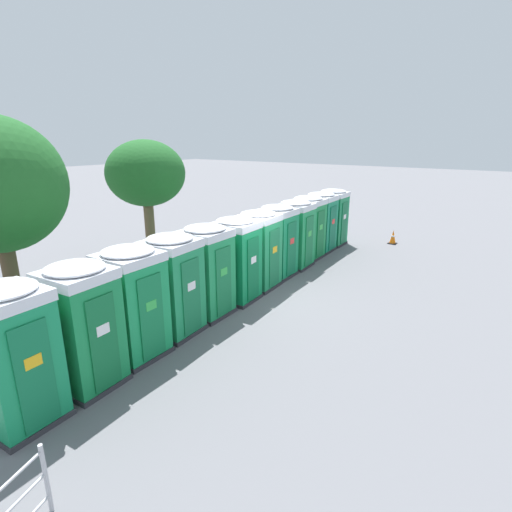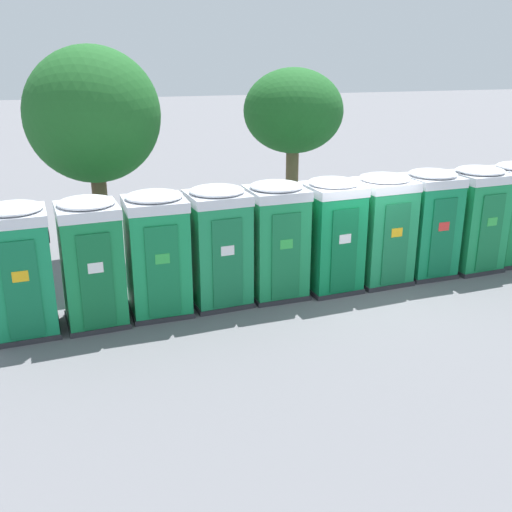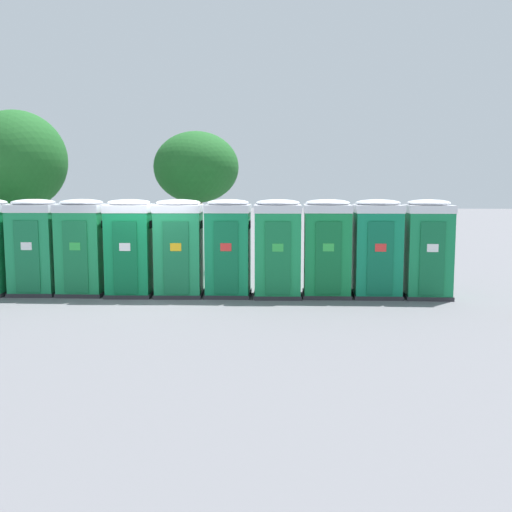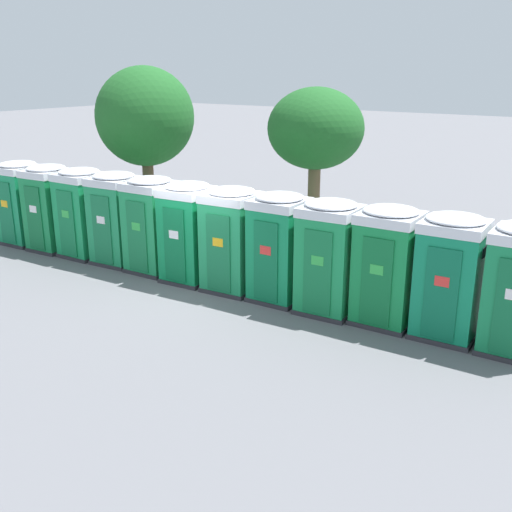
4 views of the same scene
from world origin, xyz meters
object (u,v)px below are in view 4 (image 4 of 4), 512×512
Objects in this scene: portapotty_8 at (329,256)px; portapotty_6 at (232,239)px; portapotty_0 at (21,202)px; portapotty_4 at (152,224)px; portapotty_10 at (450,276)px; portapotty_5 at (188,232)px; portapotty_7 at (279,247)px; portapotty_2 at (82,212)px; portapotty_3 at (116,218)px; portapotty_1 at (50,207)px; street_tree_1 at (145,117)px; street_tree_0 at (316,130)px; portapotty_9 at (387,265)px.

portapotty_6 is at bearing -177.09° from portapotty_8.
portapotty_0 is 1.00× the size of portapotty_8.
portapotty_10 is (7.73, 0.46, -0.00)m from portapotty_4.
portapotty_7 is at bearing 4.72° from portapotty_5.
portapotty_2 and portapotty_6 have the same top height.
portapotty_5 is at bearing -175.28° from portapotty_7.
portapotty_2 is at bearing -176.77° from portapotty_7.
portapotty_0 and portapotty_7 have the same top height.
portapotty_6 is 1.00× the size of portapotty_7.
portapotty_3 is at bearing -177.22° from portapotty_7.
portapotty_7 is at bearing -176.05° from portapotty_10.
portapotty_1 is 6.46m from portapotty_6.
portapotty_2 is 1.00× the size of portapotty_7.
portapotty_2 is 0.48× the size of street_tree_1.
portapotty_1 is at bearing -176.48° from portapotty_6.
portapotty_6 is (5.16, 0.25, -0.00)m from portapotty_2.
portapotty_6 is at bearing 2.01° from portapotty_3.
portapotty_7 is 3.87m from portapotty_10.
portapotty_3 is 1.00× the size of portapotty_4.
portapotty_8 is at bearing -56.49° from street_tree_0.
street_tree_0 reaches higher than portapotty_7.
portapotty_0 is 1.29m from portapotty_1.
portapotty_9 is at bearing 3.51° from portapotty_2.
portapotty_9 is 10.63m from street_tree_1.
portapotty_1 is 1.00× the size of portapotty_5.
portapotty_6 is at bearing -174.93° from portapotty_7.
portapotty_1 is at bearing -176.16° from portapotty_10.
portapotty_7 and portapotty_8 have the same top height.
portapotty_4 is 1.29m from portapotty_5.
street_tree_1 is at bearing 122.44° from portapotty_3.
portapotty_10 is 0.48× the size of street_tree_1.
portapotty_3 is 1.29m from portapotty_4.
portapotty_0 and portapotty_10 have the same top height.
portapotty_7 is at bearing -179.24° from portapotty_8.
portapotty_7 is at bearing 2.78° from portapotty_3.
portapotty_0 is at bearing -176.57° from portapotty_6.
street_tree_0 reaches higher than portapotty_0.
portapotty_9 is at bearing -16.83° from street_tree_1.
portapotty_6 is at bearing -175.51° from portapotty_9.
portapotty_2 is at bearing -174.95° from portapotty_3.
portapotty_6 is (1.29, 0.10, -0.00)m from portapotty_5.
portapotty_8 is (5.16, 0.21, -0.00)m from portapotty_4.
portapotty_0 is at bearing -176.76° from portapotty_5.
portapotty_2 is at bearing -75.79° from street_tree_1.
portapotty_0 is 10.33m from portapotty_8.
portapotty_4 is at bearing 3.78° from portapotty_2.
street_tree_1 is (1.67, 3.77, 2.37)m from portapotty_0.
portapotty_0 is at bearing -113.96° from street_tree_1.
portapotty_2 is 1.00× the size of portapotty_6.
portapotty_0 is at bearing -175.25° from portapotty_2.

